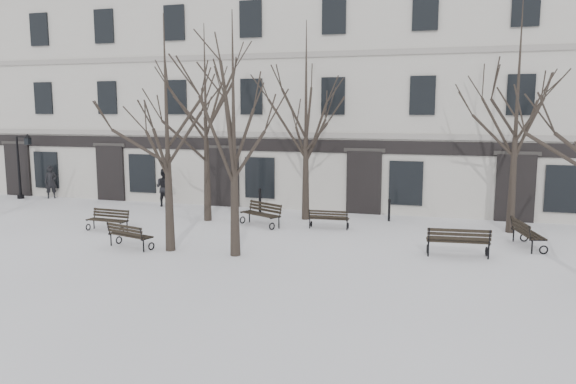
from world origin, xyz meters
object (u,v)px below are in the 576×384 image
at_px(bench_0, 108,219).
at_px(bench_4, 329,218).
at_px(bench_5, 526,233).
at_px(bench_2, 458,241).
at_px(bench_3, 262,213).
at_px(lamp_post, 22,162).
at_px(bench_1, 129,235).
at_px(tree_2, 233,105).
at_px(tree_1, 166,106).

xyz_separation_m(bench_0, bench_4, (8.31, 2.91, -0.03)).
relative_size(bench_0, bench_5, 0.87).
height_order(bench_2, bench_5, bench_2).
distance_m(bench_3, lamp_post, 15.10).
height_order(bench_1, bench_2, bench_2).
height_order(bench_0, bench_5, bench_5).
height_order(tree_2, lamp_post, tree_2).
distance_m(tree_1, bench_2, 10.57).
relative_size(bench_4, bench_5, 0.81).
xyz_separation_m(bench_4, lamp_post, (-17.53, 2.83, 1.58)).
xyz_separation_m(tree_2, bench_4, (2.03, 4.98, -4.48)).
relative_size(tree_2, bench_5, 3.91).
bearing_deg(bench_5, tree_1, 95.17).
bearing_deg(lamp_post, bench_4, -9.16).
height_order(tree_2, bench_4, tree_2).
relative_size(bench_5, lamp_post, 0.57).
bearing_deg(tree_1, bench_0, 151.75).
relative_size(bench_4, lamp_post, 0.47).
bearing_deg(bench_1, bench_3, -105.78).
distance_m(bench_0, bench_3, 6.13).
bearing_deg(bench_3, bench_4, 32.31).
xyz_separation_m(bench_3, lamp_post, (-14.72, 3.02, 1.50)).
relative_size(bench_1, bench_2, 0.89).
distance_m(bench_2, bench_3, 8.32).
xyz_separation_m(bench_1, bench_2, (10.94, 2.11, 0.07)).
xyz_separation_m(bench_1, bench_4, (5.92, 5.15, -0.04)).
xyz_separation_m(tree_1, tree_2, (2.39, 0.02, 0.00)).
bearing_deg(bench_1, bench_0, -26.96).
bearing_deg(bench_0, bench_3, 30.40).
height_order(bench_2, lamp_post, lamp_post).
distance_m(tree_1, bench_5, 13.12).
distance_m(bench_0, bench_1, 3.27).
relative_size(bench_3, bench_4, 1.22).
bearing_deg(lamp_post, tree_2, -26.73).
bearing_deg(bench_1, bench_5, -146.33).
relative_size(tree_2, bench_0, 4.50).
height_order(tree_1, bench_4, tree_1).
xyz_separation_m(bench_3, bench_4, (2.81, 0.19, -0.09)).
relative_size(bench_1, bench_5, 0.91).
bearing_deg(bench_3, bench_1, -93.72).
bearing_deg(bench_0, bench_1, -39.18).
bearing_deg(bench_0, tree_2, -14.18).
relative_size(bench_0, bench_2, 0.85).
distance_m(tree_2, bench_0, 7.97).
distance_m(bench_3, bench_4, 2.82).
xyz_separation_m(bench_2, bench_5, (2.28, 2.01, -0.02)).
bearing_deg(bench_3, tree_2, -52.30).
bearing_deg(bench_2, lamp_post, -20.48).
distance_m(tree_2, lamp_post, 17.60).
xyz_separation_m(tree_1, bench_5, (11.71, 3.98, -4.39)).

